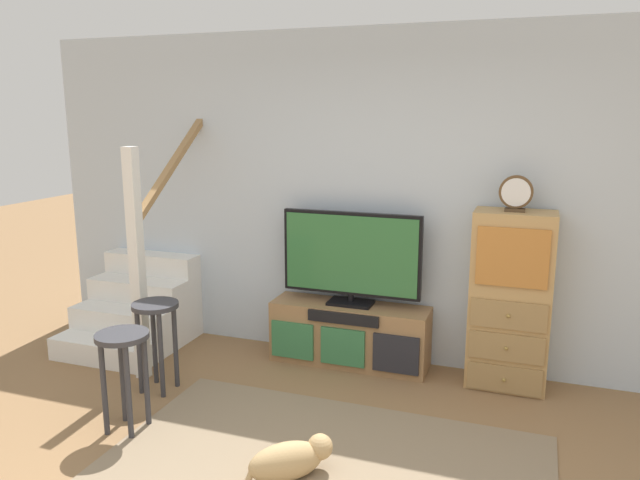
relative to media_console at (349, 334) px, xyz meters
The scene contains 10 objects.
back_wall 1.17m from the media_console, 41.69° to the left, with size 6.40×0.12×2.70m, color silver.
area_rug 1.64m from the media_console, 79.33° to the right, with size 2.60×1.80×0.01m, color #847056.
media_console is the anchor object (origin of this frame).
television 0.66m from the media_console, 90.00° to the left, with size 1.14×0.22×0.76m.
side_cabinet 1.31m from the media_console, ahead, with size 0.58×0.38×1.35m.
desk_clock 1.74m from the media_console, ahead, with size 0.24×0.08×0.26m.
staircase 1.94m from the media_console, behind, with size 1.00×1.36×2.20m.
bar_stool_near 1.86m from the media_console, 124.84° to the right, with size 0.34×0.34×0.67m.
bar_stool_far 1.55m from the media_console, 141.90° to the right, with size 0.34×0.34×0.68m.
dog 1.67m from the media_console, 84.51° to the right, with size 0.46×0.44×0.23m.
Camera 1 is at (1.07, -2.34, 2.06)m, focal length 34.18 mm.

